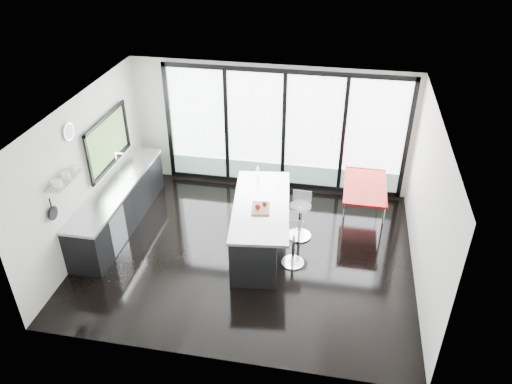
% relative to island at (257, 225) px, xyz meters
% --- Properties ---
extents(floor, '(6.00, 5.00, 0.00)m').
position_rel_island_xyz_m(floor, '(-0.14, -0.19, -0.49)').
color(floor, black).
rests_on(floor, ground).
extents(ceiling, '(6.00, 5.00, 0.00)m').
position_rel_island_xyz_m(ceiling, '(-0.14, -0.19, 2.31)').
color(ceiling, white).
rests_on(ceiling, wall_back).
extents(wall_back, '(6.00, 0.09, 2.80)m').
position_rel_island_xyz_m(wall_back, '(0.14, 2.27, 0.78)').
color(wall_back, beige).
rests_on(wall_back, ground).
extents(wall_front, '(6.00, 0.00, 2.80)m').
position_rel_island_xyz_m(wall_front, '(-0.14, -2.69, 0.91)').
color(wall_front, beige).
rests_on(wall_front, ground).
extents(wall_left, '(0.26, 5.00, 2.80)m').
position_rel_island_xyz_m(wall_left, '(-3.11, 0.08, 1.07)').
color(wall_left, beige).
rests_on(wall_left, ground).
extents(wall_right, '(0.00, 5.00, 2.80)m').
position_rel_island_xyz_m(wall_right, '(2.86, -0.19, 0.91)').
color(wall_right, beige).
rests_on(wall_right, ground).
extents(counter_cabinets, '(0.69, 3.24, 1.36)m').
position_rel_island_xyz_m(counter_cabinets, '(-2.81, 0.20, -0.03)').
color(counter_cabinets, black).
rests_on(counter_cabinets, floor).
extents(island, '(1.29, 2.48, 1.26)m').
position_rel_island_xyz_m(island, '(0.00, 0.00, 0.00)').
color(island, black).
rests_on(island, floor).
extents(bar_stool_near, '(0.42, 0.42, 0.66)m').
position_rel_island_xyz_m(bar_stool_near, '(0.73, -0.36, -0.16)').
color(bar_stool_near, silver).
rests_on(bar_stool_near, floor).
extents(bar_stool_far, '(0.48, 0.48, 0.73)m').
position_rel_island_xyz_m(bar_stool_far, '(0.75, 0.47, -0.13)').
color(bar_stool_far, silver).
rests_on(bar_stool_far, floor).
extents(red_table, '(0.83, 1.45, 0.78)m').
position_rel_island_xyz_m(red_table, '(1.94, 1.33, -0.10)').
color(red_table, '#A10500').
rests_on(red_table, floor).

